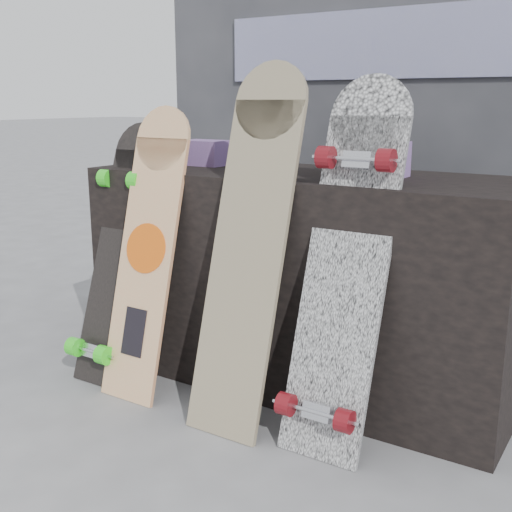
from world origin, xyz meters
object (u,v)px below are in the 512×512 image
Objects in this scene: vendor_table at (302,278)px; longboard_cascadia at (347,257)px; longboard_geisha at (148,244)px; skateboard_dark at (118,248)px; longboard_celtic at (250,235)px.

longboard_cascadia is at bearing -44.85° from vendor_table.
longboard_cascadia is at bearing 3.37° from longboard_geisha.
skateboard_dark is at bearing -152.53° from vendor_table.
longboard_celtic is at bearing -90.00° from vendor_table.
vendor_table is at bearing 40.25° from longboard_geisha.
longboard_cascadia is (0.76, 0.04, 0.04)m from longboard_geisha.
longboard_celtic is 1.22× the size of skateboard_dark.
longboard_celtic is at bearing -3.03° from skateboard_dark.
longboard_geisha is 0.20m from skateboard_dark.
longboard_cascadia reaches higher than skateboard_dark.
vendor_table is 1.35× the size of longboard_celtic.
vendor_table is 1.54× the size of longboard_geisha.
vendor_table is at bearing 90.00° from longboard_celtic.
longboard_celtic is (0.00, -0.36, 0.23)m from vendor_table.
skateboard_dark is at bearing 167.65° from longboard_geisha.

